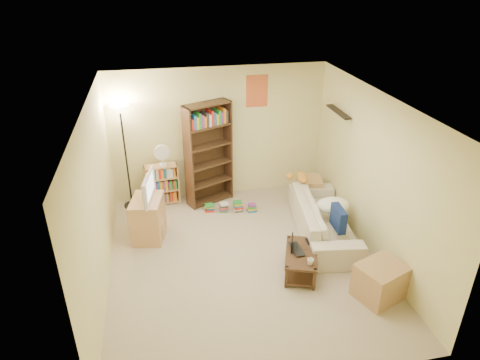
% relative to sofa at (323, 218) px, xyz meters
% --- Properties ---
extents(room, '(4.50, 4.54, 2.52)m').
position_rel_sofa_xyz_m(room, '(-1.45, -0.44, 1.32)').
color(room, beige).
rests_on(room, ground).
extents(sofa, '(2.31, 1.38, 0.61)m').
position_rel_sofa_xyz_m(sofa, '(0.00, 0.00, 0.00)').
color(sofa, beige).
rests_on(sofa, ground).
extents(navy_pillow, '(0.13, 0.41, 0.36)m').
position_rel_sofa_xyz_m(navy_pillow, '(0.04, -0.46, 0.28)').
color(navy_pillow, navy).
rests_on(navy_pillow, sofa).
extents(cream_blanket, '(0.56, 0.40, 0.24)m').
position_rel_sofa_xyz_m(cream_blanket, '(0.16, 0.03, 0.22)').
color(cream_blanket, white).
rests_on(cream_blanket, sofa).
extents(tabby_cat, '(0.48, 0.22, 0.17)m').
position_rel_sofa_xyz_m(tabby_cat, '(-0.16, 0.83, 0.39)').
color(tabby_cat, orange).
rests_on(tabby_cat, sofa).
extents(coffee_table, '(0.70, 0.92, 0.36)m').
position_rel_sofa_xyz_m(coffee_table, '(-0.69, -0.89, -0.08)').
color(coffee_table, '#433019').
rests_on(coffee_table, ground).
extents(laptop, '(0.38, 0.27, 0.03)m').
position_rel_sofa_xyz_m(laptop, '(-0.70, -0.82, 0.07)').
color(laptop, black).
rests_on(laptop, coffee_table).
extents(laptop_screen, '(0.10, 0.26, 0.18)m').
position_rel_sofa_xyz_m(laptop_screen, '(-0.81, -0.79, 0.17)').
color(laptop_screen, white).
rests_on(laptop_screen, laptop).
extents(mug, '(0.17, 0.17, 0.09)m').
position_rel_sofa_xyz_m(mug, '(-0.67, -1.18, 0.10)').
color(mug, white).
rests_on(mug, coffee_table).
extents(tv_remote, '(0.05, 0.15, 0.02)m').
position_rel_sofa_xyz_m(tv_remote, '(-0.51, -0.67, 0.07)').
color(tv_remote, black).
rests_on(tv_remote, coffee_table).
extents(tv_stand, '(0.59, 0.74, 0.71)m').
position_rel_sofa_xyz_m(tv_stand, '(-2.86, 0.50, 0.05)').
color(tv_stand, tan).
rests_on(tv_stand, ground).
extents(television, '(0.80, 0.39, 0.44)m').
position_rel_sofa_xyz_m(television, '(-2.86, 0.50, 0.63)').
color(television, black).
rests_on(television, tv_stand).
extents(tall_bookshelf, '(0.92, 0.62, 1.94)m').
position_rel_sofa_xyz_m(tall_bookshelf, '(-1.70, 1.51, 0.72)').
color(tall_bookshelf, '#412719').
rests_on(tall_bookshelf, ground).
extents(short_bookshelf, '(0.63, 0.31, 0.79)m').
position_rel_sofa_xyz_m(short_bookshelf, '(-2.58, 1.61, 0.09)').
color(short_bookshelf, tan).
rests_on(short_bookshelf, ground).
extents(desk_fan, '(0.28, 0.16, 0.42)m').
position_rel_sofa_xyz_m(desk_fan, '(-2.54, 1.57, 0.71)').
color(desk_fan, white).
rests_on(desk_fan, short_bookshelf).
extents(floor_lamp, '(0.33, 0.33, 1.97)m').
position_rel_sofa_xyz_m(floor_lamp, '(-3.17, 1.61, 1.26)').
color(floor_lamp, black).
rests_on(floor_lamp, ground).
extents(side_table, '(0.54, 0.54, 0.51)m').
position_rel_sofa_xyz_m(side_table, '(0.12, 1.07, -0.05)').
color(side_table, tan).
rests_on(side_table, ground).
extents(end_cabinet, '(0.75, 0.69, 0.51)m').
position_rel_sofa_xyz_m(end_cabinet, '(0.19, -1.59, -0.05)').
color(end_cabinet, tan).
rests_on(end_cabinet, ground).
extents(book_stacks, '(0.93, 0.31, 0.21)m').
position_rel_sofa_xyz_m(book_stacks, '(-1.36, 1.04, -0.22)').
color(book_stacks, red).
rests_on(book_stacks, ground).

